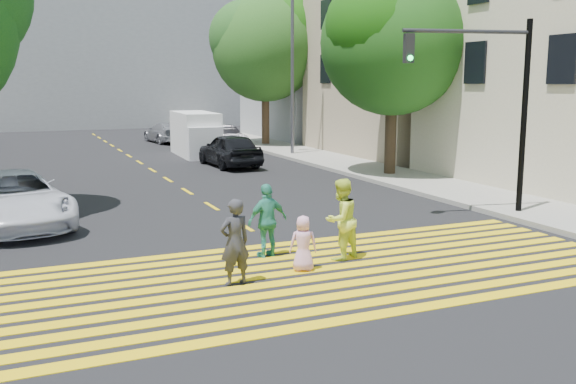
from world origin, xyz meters
TOP-DOWN VIEW (x-y plane):
  - ground at (0.00, 0.00)m, footprint 120.00×120.00m
  - sidewalk_right at (8.50, 15.00)m, footprint 3.00×60.00m
  - crosswalk at (0.00, 1.28)m, footprint 13.40×5.30m
  - lane_line at (0.00, 22.50)m, footprint 0.12×34.40m
  - building_right_tan at (15.00, 19.00)m, footprint 10.00×10.00m
  - building_right_grey at (15.00, 30.00)m, footprint 10.00×10.00m
  - backdrop_block at (0.00, 48.00)m, footprint 30.00×8.00m
  - tree_right_near at (8.57, 12.25)m, footprint 6.92×6.68m
  - tree_right_far at (8.58, 26.03)m, footprint 8.45×8.22m
  - pedestrian_man at (-1.84, 1.29)m, footprint 0.66×0.48m
  - pedestrian_woman at (0.85, 2.08)m, footprint 1.04×0.94m
  - pedestrian_child at (-0.27, 1.59)m, footprint 0.65×0.53m
  - pedestrian_extra at (-0.54, 2.88)m, footprint 1.01×0.55m
  - white_sedan at (-5.65, 8.40)m, footprint 3.27×5.62m
  - dark_car_near at (3.51, 17.82)m, footprint 2.01×4.58m
  - silver_car at (3.43, 30.63)m, footprint 2.22×4.57m
  - dark_car_parked at (5.54, 25.25)m, footprint 1.96×4.30m
  - white_van at (3.29, 22.67)m, footprint 2.02×4.87m
  - traffic_signal at (6.73, 4.31)m, footprint 3.72×0.98m
  - street_lamp at (7.63, 20.58)m, footprint 2.12×0.53m

SIDE VIEW (x-z plane):
  - ground at x=0.00m, z-range 0.00..0.00m
  - lane_line at x=0.00m, z-range 0.00..0.01m
  - crosswalk at x=0.00m, z-range 0.00..0.01m
  - sidewalk_right at x=8.50m, z-range 0.00..0.15m
  - pedestrian_child at x=-0.27m, z-range 0.00..1.15m
  - silver_car at x=3.43m, z-range 0.00..1.28m
  - dark_car_parked at x=5.54m, z-range 0.00..1.37m
  - white_sedan at x=-5.65m, z-range 0.00..1.47m
  - dark_car_near at x=3.51m, z-range 0.00..1.53m
  - pedestrian_extra at x=-0.54m, z-range 0.00..1.64m
  - pedestrian_man at x=-1.84m, z-range 0.00..1.67m
  - pedestrian_woman at x=0.85m, z-range 0.00..1.77m
  - white_van at x=3.29m, z-range -0.06..2.20m
  - traffic_signal at x=6.73m, z-range 0.82..6.35m
  - building_right_tan at x=15.00m, z-range 0.00..10.00m
  - building_right_grey at x=15.00m, z-range 0.00..10.00m
  - street_lamp at x=7.63m, z-range 0.69..10.08m
  - tree_right_near at x=8.57m, z-range 1.48..9.85m
  - backdrop_block at x=0.00m, z-range 0.00..12.00m
  - tree_right_far at x=8.58m, z-range 1.58..10.60m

